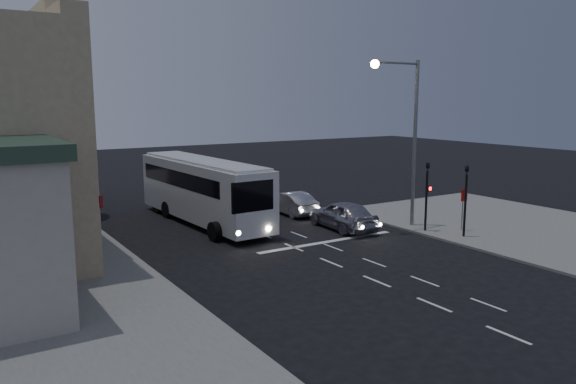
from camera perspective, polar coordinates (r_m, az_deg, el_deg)
ground at (r=25.59m, az=3.05°, el=-6.64°), size 120.00×120.00×0.00m
sidewalk_near at (r=32.40m, az=26.61°, el=-4.08°), size 12.00×24.00×0.12m
road_markings at (r=28.92m, az=1.34°, el=-4.71°), size 8.00×30.55×0.01m
tour_bus at (r=32.41m, az=-8.66°, el=0.31°), size 3.02×12.09×3.68m
car_suv at (r=30.89m, az=5.59°, el=-2.32°), size 2.17×4.81×1.60m
car_sedan_a at (r=34.75m, az=0.26°, el=-1.11°), size 1.53×4.29×1.41m
car_sedan_b at (r=38.56m, az=-4.07°, el=-0.01°), size 3.72×5.55×1.49m
traffic_signal_main at (r=30.54m, az=13.95°, el=0.39°), size 0.25×0.35×4.10m
traffic_signal_side at (r=29.76m, az=17.62°, el=-0.01°), size 0.18×0.15×4.10m
regulatory_sign at (r=31.26m, az=17.39°, el=-1.09°), size 0.45×0.12×2.20m
streetlight at (r=31.02m, az=11.96°, el=6.76°), size 3.32×0.44×9.00m
street_tree at (r=35.65m, az=-22.53°, el=4.59°), size 4.00×4.00×6.20m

